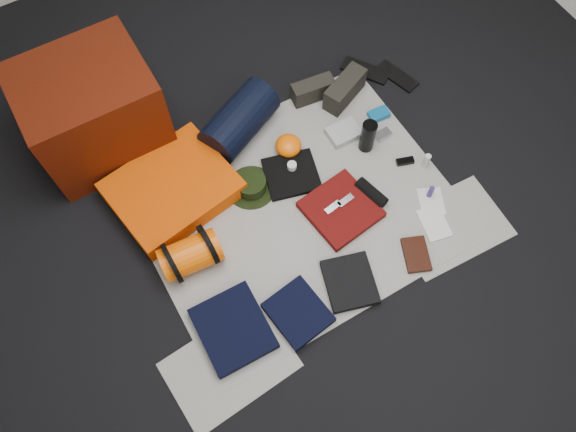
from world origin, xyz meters
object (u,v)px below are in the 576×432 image
stuff_sack (191,255)px  paperback_book (416,254)px  sleeping_pad (173,189)px  water_bottle (368,136)px  red_cabinet (93,111)px  navy_duffel (239,121)px  compact_camera (383,135)px

stuff_sack → paperback_book: 1.15m
sleeping_pad → stuff_sack: (-0.08, -0.41, 0.03)m
stuff_sack → water_bottle: water_bottle is taller
water_bottle → red_cabinet: bearing=147.9°
navy_duffel → paperback_book: (0.42, -1.13, -0.11)m
water_bottle → compact_camera: 0.15m
red_cabinet → sleeping_pad: (0.18, -0.51, -0.21)m
sleeping_pad → compact_camera: (1.19, -0.26, -0.04)m
sleeping_pad → navy_duffel: (0.50, 0.17, 0.06)m
red_cabinet → navy_duffel: (0.68, -0.34, -0.15)m
stuff_sack → navy_duffel: bearing=44.4°
red_cabinet → water_bottle: (1.25, -0.78, -0.16)m
water_bottle → sleeping_pad: bearing=165.8°
sleeping_pad → compact_camera: 1.22m
stuff_sack → compact_camera: (1.28, 0.14, -0.07)m
navy_duffel → water_bottle: bearing=-62.9°
water_bottle → paperback_book: 0.71m
stuff_sack → compact_camera: bearing=6.4°
sleeping_pad → stuff_sack: bearing=-101.8°
sleeping_pad → paperback_book: 1.33m
sleeping_pad → water_bottle: water_bottle is taller
navy_duffel → paperback_book: 1.21m
stuff_sack → paperback_book: (1.01, -0.55, -0.08)m
sleeping_pad → compact_camera: bearing=-12.5°
stuff_sack → paperback_book: bearing=-28.6°
water_bottle → paperback_book: water_bottle is taller
navy_duffel → water_bottle: navy_duffel is taller
red_cabinet → compact_camera: bearing=-29.3°
water_bottle → paperback_book: size_ratio=1.10×
red_cabinet → compact_camera: size_ratio=7.29×
red_cabinet → paperback_book: (1.10, -1.47, -0.26)m
sleeping_pad → stuff_sack: 0.42m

